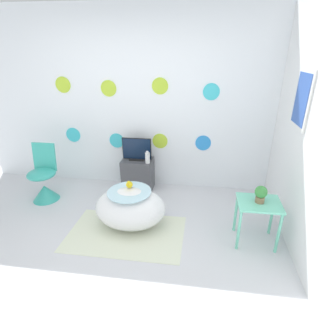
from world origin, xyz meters
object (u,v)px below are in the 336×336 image
potted_plant_left (261,194)px  bathtub (130,208)px  chair (44,183)px  vase (147,158)px  tv (137,150)px

potted_plant_left → bathtub: bearing=176.3°
chair → potted_plant_left: size_ratio=4.28×
vase → potted_plant_left: potted_plant_left is taller
vase → potted_plant_left: bearing=-33.6°
bathtub → tv: 1.05m
vase → bathtub: bearing=-92.9°
tv → vase: (0.18, -0.11, -0.07)m
bathtub → chair: size_ratio=1.05×
bathtub → chair: chair is taller
tv → vase: 0.22m
vase → potted_plant_left: 1.72m
tv → potted_plant_left: tv is taller
potted_plant_left → chair: bearing=169.3°
vase → potted_plant_left: (1.43, -0.95, 0.05)m
chair → tv: bearing=22.1°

